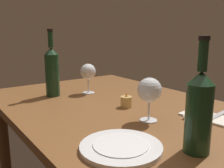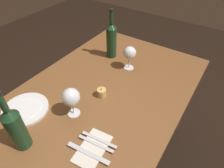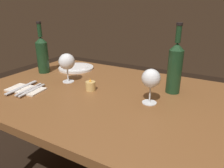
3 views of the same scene
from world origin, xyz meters
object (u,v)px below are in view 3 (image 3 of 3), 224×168
(votive_candle, at_px, (91,86))
(table_knife, at_px, (22,87))
(wine_bottle, at_px, (175,67))
(fork_inner, at_px, (29,89))
(wine_glass_right, at_px, (151,79))
(folded_napkin, at_px, (26,89))
(dinner_plate, at_px, (76,68))
(wine_glass_left, at_px, (67,62))
(fork_outer, at_px, (32,90))
(wine_bottle_second, at_px, (42,54))

(votive_candle, bearing_deg, table_knife, 26.72)
(wine_bottle, height_order, table_knife, wine_bottle)
(fork_inner, bearing_deg, wine_glass_right, -163.92)
(wine_glass_right, bearing_deg, folded_napkin, 15.46)
(wine_bottle, bearing_deg, table_knife, 26.39)
(fork_inner, bearing_deg, dinner_plate, -84.81)
(dinner_plate, xyz_separation_m, fork_inner, (-0.04, 0.44, 0.00))
(folded_napkin, bearing_deg, wine_glass_left, -117.75)
(fork_inner, height_order, fork_outer, same)
(votive_candle, xyz_separation_m, dinner_plate, (0.31, -0.27, -0.02))
(fork_outer, bearing_deg, dinner_plate, -81.60)
(wine_bottle_second, bearing_deg, wine_bottle, -174.83)
(wine_glass_left, relative_size, table_knife, 0.79)
(wine_glass_right, height_order, fork_inner, wine_glass_right)
(wine_glass_left, distance_m, fork_inner, 0.25)
(dinner_plate, bearing_deg, wine_glass_right, 156.99)
(wine_glass_left, bearing_deg, wine_bottle, -165.96)
(folded_napkin, relative_size, fork_outer, 1.11)
(fork_outer, bearing_deg, wine_glass_left, -106.00)
(wine_glass_right, relative_size, fork_inner, 0.89)
(wine_glass_left, distance_m, votive_candle, 0.22)
(fork_outer, bearing_deg, wine_glass_right, -163.25)
(wine_bottle, distance_m, wine_bottle_second, 0.83)
(wine_bottle, distance_m, fork_inner, 0.75)
(wine_glass_right, distance_m, votive_candle, 0.33)
(dinner_plate, relative_size, folded_napkin, 1.20)
(votive_candle, xyz_separation_m, folded_napkin, (0.30, 0.16, -0.02))
(fork_inner, xyz_separation_m, table_knife, (0.05, 0.00, 0.00))
(folded_napkin, bearing_deg, wine_glass_right, -164.54)
(fork_inner, bearing_deg, folded_napkin, 0.00)
(wine_glass_right, xyz_separation_m, wine_bottle, (-0.06, -0.18, 0.02))
(votive_candle, relative_size, table_knife, 0.32)
(table_knife, bearing_deg, votive_candle, -153.28)
(fork_outer, bearing_deg, votive_candle, -146.34)
(wine_bottle, xyz_separation_m, folded_napkin, (0.68, 0.35, -0.13))
(dinner_plate, bearing_deg, table_knife, 88.04)
(fork_inner, bearing_deg, wine_bottle_second, -57.40)
(wine_bottle_second, xyz_separation_m, table_knife, (-0.12, 0.28, -0.11))
(wine_glass_left, xyz_separation_m, wine_bottle, (-0.57, -0.14, 0.02))
(wine_glass_right, bearing_deg, wine_glass_left, -4.28)
(wine_bottle, distance_m, table_knife, 0.80)
(wine_bottle, xyz_separation_m, dinner_plate, (0.69, -0.09, -0.13))
(wine_glass_left, distance_m, wine_glass_right, 0.51)
(wine_glass_left, bearing_deg, fork_inner, 67.89)
(votive_candle, height_order, fork_inner, votive_candle)
(wine_bottle_second, relative_size, folded_napkin, 1.61)
(wine_glass_left, relative_size, wine_bottle_second, 0.51)
(dinner_plate, bearing_deg, wine_glass_left, 118.42)
(folded_napkin, bearing_deg, wine_bottle, -152.60)
(dinner_plate, distance_m, fork_outer, 0.44)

